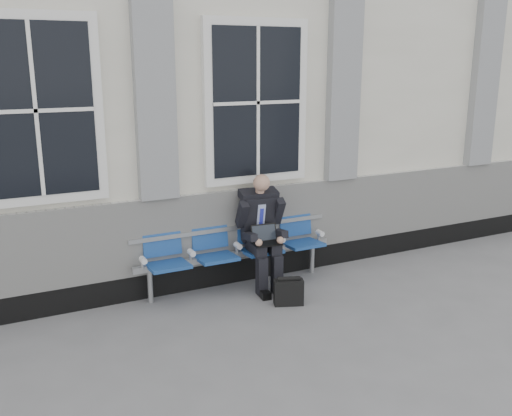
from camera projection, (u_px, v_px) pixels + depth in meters
ground at (287, 329)px, 6.00m from camera, size 70.00×70.00×0.00m
station_building at (174, 96)px, 8.45m from camera, size 14.40×4.40×4.49m
bench at (235, 244)px, 7.01m from camera, size 2.60×0.47×0.91m
businessman at (261, 227)px, 6.96m from camera, size 0.59×0.80×1.42m
briefcase at (289, 292)px, 6.56m from camera, size 0.36×0.25×0.34m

